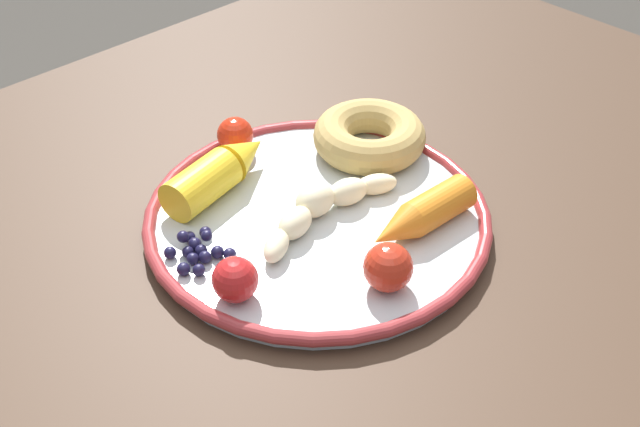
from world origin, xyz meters
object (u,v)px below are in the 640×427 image
object	(u,v)px
carrot_orange	(421,216)
blueberry_pile	(198,251)
banana	(320,206)
carrot_yellow	(218,172)
donut	(369,136)
tomato_near	(235,280)
tomato_far	(388,267)
plate	(320,216)
tomato_mid	(235,135)
dining_table	(322,295)

from	to	relation	value
carrot_orange	blueberry_pile	xyz separation A→B (m)	(0.16, -0.11, -0.01)
banana	blueberry_pile	world-z (taller)	banana
carrot_yellow	blueberry_pile	bearing A→B (deg)	41.09
donut	tomato_near	bearing A→B (deg)	17.01
carrot_orange	tomato_far	bearing A→B (deg)	20.90
donut	tomato_far	xyz separation A→B (m)	(0.13, 0.14, 0.00)
banana	carrot_orange	distance (m)	0.09
carrot_orange	tomato_near	size ratio (longest dim) A/B	3.02
tomato_near	plate	bearing A→B (deg)	-165.90
carrot_orange	tomato_near	distance (m)	0.17
blueberry_pile	donut	bearing A→B (deg)	-177.48
banana	blueberry_pile	bearing A→B (deg)	-16.22
carrot_orange	carrot_yellow	world-z (taller)	carrot_yellow
donut	tomato_near	distance (m)	0.24
tomato_mid	blueberry_pile	bearing A→B (deg)	39.45
tomato_mid	dining_table	bearing A→B (deg)	84.53
donut	tomato_far	size ratio (longest dim) A/B	2.75
carrot_orange	blueberry_pile	world-z (taller)	carrot_orange
banana	tomato_near	size ratio (longest dim) A/B	4.51
carrot_yellow	tomato_mid	xyz separation A→B (m)	(-0.05, -0.04, -0.00)
carrot_orange	blueberry_pile	bearing A→B (deg)	-33.41
plate	tomato_mid	size ratio (longest dim) A/B	8.63
carrot_orange	tomato_far	distance (m)	0.08
tomato_near	carrot_yellow	bearing A→B (deg)	-122.93
dining_table	tomato_mid	bearing A→B (deg)	-95.47
plate	tomato_far	size ratio (longest dim) A/B	7.71
blueberry_pile	dining_table	bearing A→B (deg)	162.60
plate	tomato_far	bearing A→B (deg)	76.20
blueberry_pile	tomato_near	size ratio (longest dim) A/B	1.42
plate	donut	world-z (taller)	donut
blueberry_pile	tomato_mid	xyz separation A→B (m)	(-0.12, -0.10, 0.01)
blueberry_pile	tomato_mid	size ratio (longest dim) A/B	1.46
tomato_near	dining_table	bearing A→B (deg)	-168.14
plate	blueberry_pile	size ratio (longest dim) A/B	5.92
carrot_yellow	banana	bearing A→B (deg)	112.49
dining_table	carrot_yellow	size ratio (longest dim) A/B	9.11
tomato_near	tomato_mid	distance (m)	0.21
banana	tomato_near	world-z (taller)	tomato_near
blueberry_pile	tomato_mid	world-z (taller)	tomato_mid
dining_table	carrot_yellow	distance (m)	0.16
plate	carrot_orange	size ratio (longest dim) A/B	2.78
banana	donut	world-z (taller)	donut
banana	tomato_mid	world-z (taller)	tomato_mid
plate	tomato_mid	bearing A→B (deg)	-94.28
plate	tomato_far	xyz separation A→B (m)	(0.03, 0.10, 0.02)
plate	tomato_near	xyz separation A→B (m)	(0.12, 0.03, 0.02)
dining_table	donut	bearing A→B (deg)	-157.64
tomato_near	carrot_orange	bearing A→B (deg)	164.49
carrot_orange	tomato_mid	bearing A→B (deg)	-79.89
dining_table	donut	xyz separation A→B (m)	(-0.11, -0.04, 0.11)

